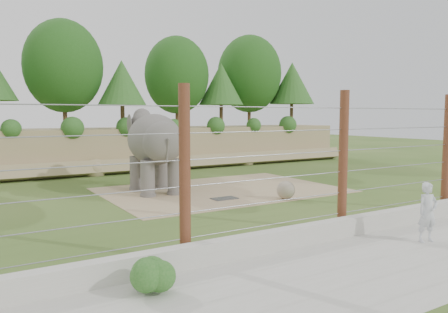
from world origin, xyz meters
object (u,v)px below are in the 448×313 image
stone_ball (286,190)px  zookeeper (428,212)px  elephant (155,151)px  barrier_fence (343,161)px

stone_ball → zookeeper: 6.42m
elephant → stone_ball: 5.80m
elephant → zookeeper: size_ratio=2.77×
elephant → barrier_fence: (2.19, -8.60, 0.25)m
stone_ball → barrier_fence: barrier_fence is taller
barrier_fence → elephant: bearing=104.3°
barrier_fence → zookeeper: (1.00, -2.01, -1.21)m
stone_ball → barrier_fence: size_ratio=0.04×
elephant → zookeeper: (3.19, -10.61, -0.96)m
elephant → barrier_fence: barrier_fence is taller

